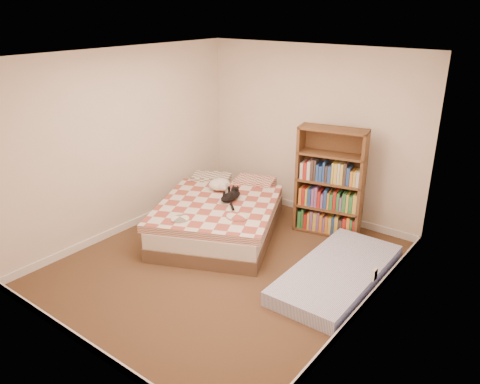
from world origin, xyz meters
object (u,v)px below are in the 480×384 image
Objects in this scene: bookshelf at (330,195)px; floor_mattress at (337,274)px; black_cat at (232,196)px; bed at (221,215)px; white_dog at (219,185)px.

floor_mattress is at bearing -69.38° from bookshelf.
black_cat is at bearing -152.86° from bookshelf.
black_cat reaches higher than bed.
bed is 0.35m from black_cat.
bookshelf is at bearing 7.44° from white_dog.
bed is 0.48m from white_dog.
floor_mattress is 2.20m from white_dog.
bookshelf is at bearing 122.33° from floor_mattress.
bookshelf reaches higher than black_cat.
white_dog is at bearing -167.15° from bookshelf.
black_cat is 1.56× the size of white_dog.
black_cat is at bearing -43.68° from white_dog.
bookshelf is 1.35m from floor_mattress.
white_dog is at bearing 168.69° from floor_mattress.
bookshelf reaches higher than floor_mattress.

